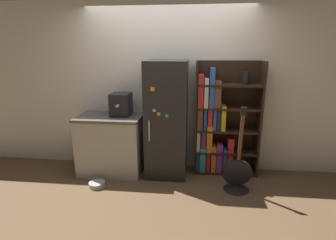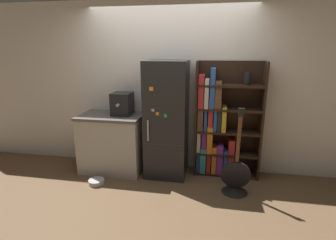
{
  "view_description": "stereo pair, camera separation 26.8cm",
  "coord_description": "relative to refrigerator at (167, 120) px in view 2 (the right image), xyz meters",
  "views": [
    {
      "loc": [
        0.43,
        -3.58,
        1.88
      ],
      "look_at": [
        0.02,
        0.15,
        0.87
      ],
      "focal_mm": 28.0,
      "sensor_mm": 36.0,
      "label": 1
    },
    {
      "loc": [
        0.69,
        -3.54,
        1.88
      ],
      "look_at": [
        0.02,
        0.15,
        0.87
      ],
      "focal_mm": 28.0,
      "sensor_mm": 36.0,
      "label": 2
    }
  ],
  "objects": [
    {
      "name": "wall_back",
      "position": [
        0.0,
        0.31,
        0.43
      ],
      "size": [
        8.0,
        0.05,
        2.6
      ],
      "color": "white",
      "rests_on": "ground_plane"
    },
    {
      "name": "kitchen_counter",
      "position": [
        -0.87,
        -0.02,
        -0.41
      ],
      "size": [
        0.97,
        0.64,
        0.91
      ],
      "color": "#BCB7A8",
      "rests_on": "ground_plane"
    },
    {
      "name": "ground_plane",
      "position": [
        0.0,
        -0.16,
        -0.87
      ],
      "size": [
        16.0,
        16.0,
        0.0
      ],
      "primitive_type": "plane",
      "color": "brown"
    },
    {
      "name": "pet_bowl",
      "position": [
        -0.93,
        -0.53,
        -0.83
      ],
      "size": [
        0.23,
        0.23,
        0.07
      ],
      "color": "#B7B7BC",
      "rests_on": "ground_plane"
    },
    {
      "name": "espresso_machine",
      "position": [
        -0.7,
        0.03,
        0.21
      ],
      "size": [
        0.29,
        0.37,
        0.34
      ],
      "color": "black",
      "rests_on": "kitchen_counter"
    },
    {
      "name": "bookshelf",
      "position": [
        0.78,
        0.16,
        -0.09
      ],
      "size": [
        0.97,
        0.31,
        1.72
      ],
      "color": "black",
      "rests_on": "ground_plane"
    },
    {
      "name": "guitar",
      "position": [
        1.01,
        -0.4,
        -0.69
      ],
      "size": [
        0.39,
        0.35,
        1.2
      ],
      "color": "black",
      "rests_on": "ground_plane"
    },
    {
      "name": "refrigerator",
      "position": [
        0.0,
        0.0,
        0.0
      ],
      "size": [
        0.6,
        0.6,
        1.73
      ],
      "color": "black",
      "rests_on": "ground_plane"
    }
  ]
}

